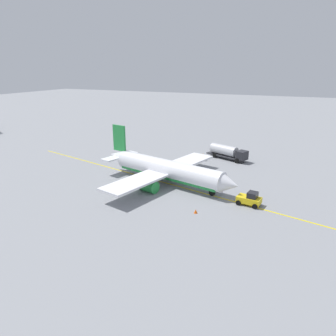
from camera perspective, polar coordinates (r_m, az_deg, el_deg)
ground_plane at (r=58.42m, az=0.00°, el=-2.80°), size 400.00×400.00×0.00m
airplane at (r=57.88m, az=-0.40°, el=-0.33°), size 28.99×27.78×9.46m
fuel_tanker at (r=74.73m, az=10.62°, el=2.87°), size 10.27×6.02×3.15m
pushback_tug at (r=50.85m, az=14.45°, el=-5.39°), size 3.85×2.77×2.20m
refueling_worker at (r=72.88m, az=6.30°, el=1.96°), size 0.52×0.62×1.71m
safety_cone_nose at (r=47.08m, az=4.99°, el=-7.75°), size 0.53×0.53×0.59m
taxi_line_marking at (r=58.42m, az=0.00°, el=-2.80°), size 75.72×18.76×0.01m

